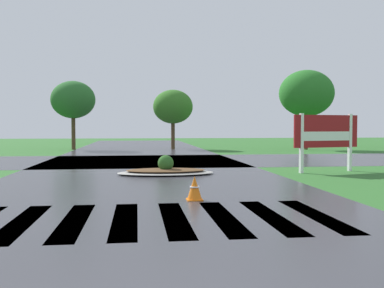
# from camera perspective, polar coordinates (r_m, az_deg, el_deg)

# --- Properties ---
(asphalt_roadway) EXTENTS (9.31, 80.00, 0.01)m
(asphalt_roadway) POSITION_cam_1_polar(r_m,az_deg,el_deg) (14.00, -5.99, -4.69)
(asphalt_roadway) COLOR #35353A
(asphalt_roadway) RESTS_ON ground
(asphalt_cross_road) EXTENTS (90.00, 8.38, 0.01)m
(asphalt_cross_road) POSITION_cam_1_polar(r_m,az_deg,el_deg) (22.31, -6.36, -2.11)
(asphalt_cross_road) COLOR #35353A
(asphalt_cross_road) RESTS_ON ground
(crosswalk_stripes) EXTENTS (6.75, 3.31, 0.01)m
(crosswalk_stripes) POSITION_cam_1_polar(r_m,az_deg,el_deg) (8.37, -5.32, -9.40)
(crosswalk_stripes) COLOR white
(crosswalk_stripes) RESTS_ON ground
(estate_billboard) EXTENTS (2.72, 0.77, 2.16)m
(estate_billboard) POSITION_cam_1_polar(r_m,az_deg,el_deg) (17.42, 16.57, 1.23)
(estate_billboard) COLOR white
(estate_billboard) RESTS_ON ground
(median_island) EXTENTS (3.39, 1.82, 0.68)m
(median_island) POSITION_cam_1_polar(r_m,az_deg,el_deg) (15.96, -3.33, -3.37)
(median_island) COLOR #9E9B93
(median_island) RESTS_ON ground
(traffic_cone) EXTENTS (0.36, 0.36, 0.56)m
(traffic_cone) POSITION_cam_1_polar(r_m,az_deg,el_deg) (10.37, 0.33, -5.66)
(traffic_cone) COLOR orange
(traffic_cone) RESTS_ON ground
(background_treeline) EXTENTS (47.35, 5.55, 5.77)m
(background_treeline) POSITION_cam_1_polar(r_m,az_deg,el_deg) (32.79, -8.43, 5.82)
(background_treeline) COLOR #4C3823
(background_treeline) RESTS_ON ground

